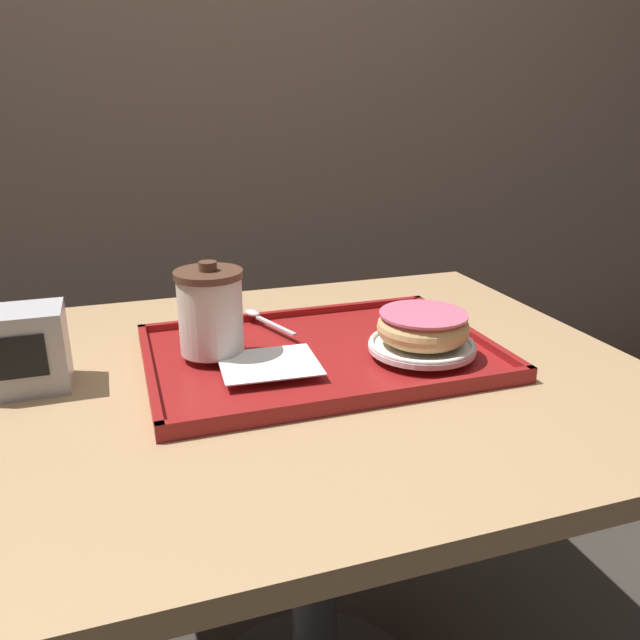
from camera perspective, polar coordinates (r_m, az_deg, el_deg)
The scene contains 9 objects.
wall_behind at distance 1.94m, azimuth -11.44°, elevation 22.02°, with size 8.00×0.05×2.40m.
cafe_table at distance 1.02m, azimuth -0.53°, elevation -12.79°, with size 0.97×0.84×0.72m.
serving_tray at distance 0.97m, azimuth -0.00°, elevation -3.18°, with size 0.52×0.36×0.02m.
napkin_paper at distance 0.89m, azimuth -4.67°, elevation -3.98°, with size 0.15×0.13×0.00m.
coffee_cup_front at distance 0.93m, azimuth -9.99°, elevation 0.83°, with size 0.10×0.10×0.14m.
plate_with_chocolate_donut at distance 0.95m, azimuth 9.29°, elevation -2.26°, with size 0.16×0.16×0.01m.
donut_chocolate_glazed at distance 0.94m, azimuth 9.39°, elevation -0.60°, with size 0.14×0.14×0.04m.
spoon at distance 1.07m, azimuth -5.63°, elevation 0.34°, with size 0.06×0.14×0.01m.
napkin_dispenser at distance 0.94m, azimuth -25.53°, elevation -2.47°, with size 0.11×0.09×0.11m.
Camera 1 is at (-0.26, -0.82, 1.10)m, focal length 35.00 mm.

